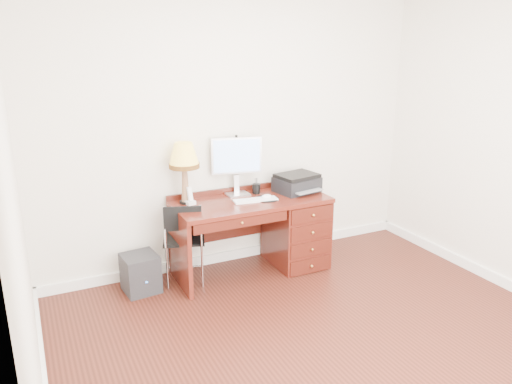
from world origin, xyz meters
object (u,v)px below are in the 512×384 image
monitor (236,159)px  equipment_box (141,273)px  leg_lamp (184,159)px  chair (186,235)px  printer (297,183)px  phone (190,199)px  desk (280,227)px

monitor → equipment_box: (-1.04, -0.16, -0.93)m
leg_lamp → chair: (-0.05, -0.13, -0.69)m
printer → chair: 1.24m
leg_lamp → phone: leg_lamp is taller
leg_lamp → phone: bearing=-66.2°
chair → monitor: bearing=35.6°
printer → equipment_box: size_ratio=1.30×
leg_lamp → printer: bearing=-6.0°
printer → phone: printer is taller
leg_lamp → chair: bearing=-112.7°
desk → monitor: (-0.38, 0.22, 0.70)m
phone → chair: bearing=-150.5°
equipment_box → leg_lamp: bearing=6.3°
desk → phone: 0.98m
desk → monitor: 0.82m
chair → equipment_box: size_ratio=2.26×
printer → leg_lamp: size_ratio=0.80×
desk → equipment_box: (-1.41, 0.06, -0.24)m
phone → chair: (-0.08, -0.07, -0.31)m
equipment_box → desk: bearing=-8.4°
desk → phone: phone is taller
equipment_box → monitor: bearing=2.9°
phone → equipment_box: bearing=172.0°
phone → equipment_box: phone is taller
monitor → leg_lamp: bearing=-161.6°
printer → equipment_box: 1.76m
phone → chair: 0.33m
chair → leg_lamp: bearing=85.7°
monitor → printer: size_ratio=1.24×
printer → equipment_box: bearing=169.4°
monitor → phone: monitor is taller
desk → chair: 0.98m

